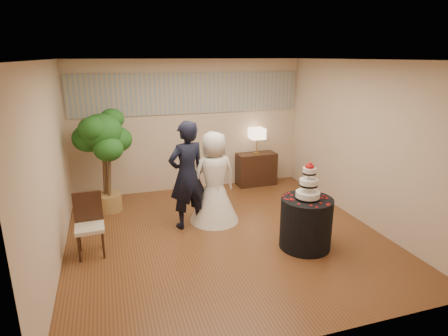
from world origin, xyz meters
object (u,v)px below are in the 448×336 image
object	(u,v)px
bride	(214,177)
cake_table	(306,223)
console	(256,169)
ficus_tree	(104,161)
groom	(187,175)
wedding_cake	(309,181)
side_chair	(89,226)
table_lamp	(257,141)

from	to	relation	value
bride	cake_table	world-z (taller)	bride
console	ficus_tree	world-z (taller)	ficus_tree
groom	console	size ratio (longest dim) A/B	2.09
ficus_tree	cake_table	bearing A→B (deg)	-39.90
wedding_cake	ficus_tree	bearing A→B (deg)	140.10
wedding_cake	console	bearing A→B (deg)	82.43
bride	cake_table	xyz separation A→B (m)	(1.07, -1.36, -0.42)
bride	side_chair	xyz separation A→B (m)	(-2.08, -0.62, -0.35)
ficus_tree	groom	bearing A→B (deg)	-40.58
console	ficus_tree	bearing A→B (deg)	-171.00
bride	wedding_cake	xyz separation A→B (m)	(1.07, -1.36, 0.26)
groom	ficus_tree	bearing A→B (deg)	-58.69
table_lamp	ficus_tree	world-z (taller)	ficus_tree
cake_table	bride	bearing A→B (deg)	128.18
groom	side_chair	bearing A→B (deg)	0.77
bride	cake_table	bearing A→B (deg)	120.80
wedding_cake	table_lamp	distance (m)	2.99
wedding_cake	console	xyz separation A→B (m)	(0.39, 2.97, -0.71)
groom	ficus_tree	distance (m)	1.74
bride	wedding_cake	distance (m)	1.75
cake_table	side_chair	distance (m)	3.24
console	table_lamp	xyz separation A→B (m)	(0.00, 0.00, 0.66)
cake_table	groom	bearing A→B (deg)	140.69
wedding_cake	ficus_tree	distance (m)	3.76
cake_table	table_lamp	distance (m)	3.06
table_lamp	side_chair	world-z (taller)	table_lamp
bride	console	xyz separation A→B (m)	(1.46, 1.61, -0.45)
wedding_cake	console	size ratio (longest dim) A/B	0.64
console	ficus_tree	size ratio (longest dim) A/B	0.45
ficus_tree	bride	bearing A→B (deg)	-30.10
wedding_cake	table_lamp	size ratio (longest dim) A/B	0.98
side_chair	ficus_tree	bearing A→B (deg)	79.08
bride	ficus_tree	xyz separation A→B (m)	(-1.82, 1.05, 0.17)
groom	wedding_cake	xyz separation A→B (m)	(1.56, -1.28, 0.15)
cake_table	ficus_tree	xyz separation A→B (m)	(-2.88, 2.41, 0.58)
console	table_lamp	size ratio (longest dim) A/B	1.53
wedding_cake	table_lamp	world-z (taller)	wedding_cake
console	table_lamp	bearing A→B (deg)	0.00
console	table_lamp	world-z (taller)	table_lamp
console	side_chair	world-z (taller)	side_chair
table_lamp	console	bearing A→B (deg)	0.00
table_lamp	ficus_tree	distance (m)	3.32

